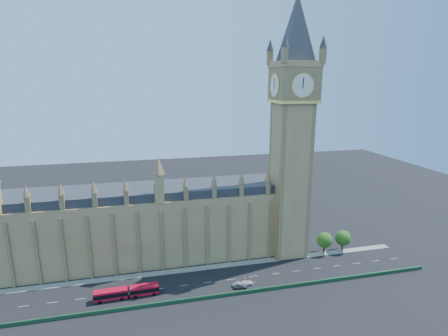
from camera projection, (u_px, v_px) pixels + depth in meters
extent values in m
plane|color=black|center=(196.00, 284.00, 115.65)|extent=(400.00, 400.00, 0.00)
cube|color=#9D794C|center=(119.00, 230.00, 127.95)|extent=(120.00, 20.00, 25.00)
cube|color=#2D3035|center=(116.00, 193.00, 124.62)|extent=(120.00, 18.00, 3.00)
cube|color=#9D794C|center=(289.00, 181.00, 130.41)|extent=(12.00, 12.00, 58.00)
cube|color=olive|center=(294.00, 85.00, 122.08)|extent=(14.00, 14.00, 12.00)
cylinder|color=silver|center=(303.00, 85.00, 115.32)|extent=(7.20, 0.30, 7.20)
cube|color=#9D794C|center=(295.00, 64.00, 120.41)|extent=(14.50, 14.50, 2.00)
cube|color=#1E4C2D|center=(200.00, 298.00, 107.00)|extent=(160.00, 0.60, 1.20)
cube|color=gray|center=(192.00, 269.00, 124.62)|extent=(160.00, 3.00, 0.16)
cylinder|color=#382619|center=(324.00, 248.00, 136.15)|extent=(0.70, 0.70, 4.00)
sphere|color=#214B14|center=(324.00, 240.00, 135.32)|extent=(6.00, 6.00, 6.00)
sphere|color=#214B14|center=(326.00, 238.00, 135.63)|extent=(4.38, 4.38, 4.38)
cylinder|color=#382619|center=(342.00, 246.00, 137.92)|extent=(0.70, 0.70, 4.00)
sphere|color=#214B14|center=(343.00, 238.00, 137.09)|extent=(6.00, 6.00, 6.00)
sphere|color=#214B14|center=(345.00, 236.00, 137.41)|extent=(4.38, 4.38, 4.38)
cube|color=red|center=(111.00, 295.00, 106.81)|extent=(10.05, 3.07, 3.32)
cube|color=red|center=(144.00, 290.00, 109.33)|extent=(8.94, 3.04, 3.32)
cube|color=black|center=(111.00, 294.00, 106.71)|extent=(10.10, 3.12, 1.26)
cube|color=black|center=(144.00, 289.00, 109.23)|extent=(8.99, 3.09, 1.26)
cylinder|color=black|center=(127.00, 293.00, 108.04)|extent=(0.94, 2.68, 2.66)
cylinder|color=black|center=(100.00, 303.00, 104.98)|extent=(1.12, 0.37, 1.11)
cylinder|color=black|center=(100.00, 297.00, 107.58)|extent=(1.12, 0.37, 1.11)
cylinder|color=black|center=(122.00, 299.00, 106.57)|extent=(1.12, 0.37, 1.11)
cylinder|color=black|center=(122.00, 294.00, 109.17)|extent=(1.12, 0.37, 1.11)
cylinder|color=black|center=(135.00, 297.00, 107.58)|extent=(1.12, 0.37, 1.11)
cylinder|color=black|center=(135.00, 292.00, 110.18)|extent=(1.12, 0.37, 1.11)
cylinder|color=black|center=(154.00, 294.00, 109.00)|extent=(1.12, 0.37, 1.11)
cylinder|color=black|center=(153.00, 289.00, 111.60)|extent=(1.12, 0.37, 1.11)
imported|color=#42464A|center=(241.00, 286.00, 113.11)|extent=(4.30, 2.08, 1.41)
imported|color=#AEB2B6|center=(239.00, 284.00, 114.24)|extent=(4.05, 1.44, 1.33)
imported|color=silver|center=(246.00, 283.00, 114.79)|extent=(5.36, 2.63, 1.50)
cube|color=black|center=(255.00, 283.00, 116.20)|extent=(0.49, 0.49, 0.04)
cone|color=#DE4C0B|center=(255.00, 282.00, 116.12)|extent=(0.54, 0.54, 0.69)
cylinder|color=white|center=(255.00, 282.00, 116.10)|extent=(0.33, 0.33, 0.12)
cube|color=black|center=(274.00, 274.00, 121.50)|extent=(0.43, 0.43, 0.04)
cone|color=orange|center=(274.00, 273.00, 121.42)|extent=(0.47, 0.47, 0.66)
cylinder|color=white|center=(274.00, 273.00, 121.40)|extent=(0.32, 0.32, 0.11)
cube|color=black|center=(254.00, 276.00, 120.06)|extent=(0.46, 0.46, 0.04)
cone|color=orange|center=(255.00, 276.00, 119.97)|extent=(0.50, 0.50, 0.77)
cylinder|color=white|center=(255.00, 275.00, 119.94)|extent=(0.37, 0.37, 0.13)
cube|color=black|center=(245.00, 279.00, 118.59)|extent=(0.47, 0.47, 0.04)
cone|color=orange|center=(245.00, 278.00, 118.52)|extent=(0.52, 0.52, 0.69)
cylinder|color=white|center=(245.00, 278.00, 118.49)|extent=(0.33, 0.33, 0.12)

